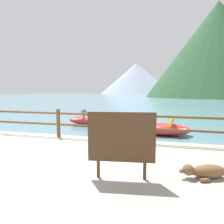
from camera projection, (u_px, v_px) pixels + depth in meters
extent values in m
plane|color=slate|center=(144.00, 100.00, 43.36)|extent=(200.00, 200.00, 0.00)
cylinder|color=brown|center=(58.00, 123.00, 6.23)|extent=(0.12, 0.12, 0.95)
cylinder|color=brown|center=(58.00, 113.00, 6.20)|extent=(23.80, 0.07, 0.07)
cylinder|color=brown|center=(58.00, 124.00, 6.24)|extent=(23.80, 0.07, 0.07)
cube|color=beige|center=(121.00, 137.00, 3.19)|extent=(1.10, 0.19, 0.80)
cube|color=#4C331E|center=(121.00, 137.00, 3.18)|extent=(1.17, 0.19, 0.88)
cylinder|color=#4C331E|center=(98.00, 168.00, 3.30)|extent=(0.06, 0.06, 0.35)
cylinder|color=#4C331E|center=(145.00, 170.00, 3.21)|extent=(0.06, 0.06, 0.35)
ellipsoid|color=brown|center=(209.00, 171.00, 3.28)|extent=(0.69, 0.44, 0.24)
sphere|color=brown|center=(188.00, 170.00, 3.25)|extent=(0.20, 0.20, 0.20)
ellipsoid|color=brown|center=(182.00, 171.00, 3.25)|extent=(0.14, 0.11, 0.08)
ellipsoid|color=brown|center=(195.00, 172.00, 3.44)|extent=(0.21, 0.13, 0.07)
ellipsoid|color=brown|center=(205.00, 180.00, 3.12)|extent=(0.21, 0.13, 0.07)
ellipsoid|color=red|center=(163.00, 129.00, 8.26)|extent=(2.39, 1.18, 0.52)
cube|color=silver|center=(163.00, 127.00, 8.25)|extent=(1.87, 0.96, 0.06)
cube|color=orange|center=(167.00, 125.00, 8.41)|extent=(0.40, 0.40, 0.08)
cube|color=orange|center=(171.00, 120.00, 8.34)|extent=(0.21, 0.40, 0.43)
cube|color=orange|center=(167.00, 127.00, 7.97)|extent=(0.40, 0.40, 0.08)
cube|color=orange|center=(172.00, 122.00, 7.90)|extent=(0.21, 0.40, 0.43)
cube|color=red|center=(148.00, 125.00, 8.40)|extent=(0.53, 0.81, 0.12)
ellipsoid|color=red|center=(91.00, 120.00, 10.65)|extent=(2.63, 1.40, 0.55)
cube|color=silver|center=(91.00, 119.00, 10.64)|extent=(2.06, 1.14, 0.06)
cube|color=#339956|center=(87.00, 118.00, 10.44)|extent=(0.45, 0.45, 0.08)
cube|color=#339956|center=(84.00, 114.00, 10.44)|extent=(0.25, 0.42, 0.43)
cube|color=#339956|center=(89.00, 117.00, 10.88)|extent=(0.45, 0.45, 0.08)
cube|color=#339956|center=(86.00, 113.00, 10.87)|extent=(0.25, 0.42, 0.43)
cube|color=red|center=(103.00, 118.00, 10.55)|extent=(0.64, 0.83, 0.12)
cone|color=#2D5633|center=(216.00, 50.00, 61.57)|extent=(45.76, 45.76, 31.54)
cone|color=#2D5633|center=(184.00, 72.00, 70.30)|extent=(25.17, 25.17, 18.92)
cone|color=#93A3B7|center=(136.00, 79.00, 143.13)|extent=(55.41, 55.41, 23.74)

